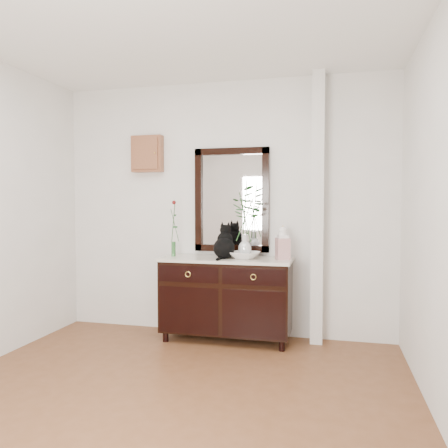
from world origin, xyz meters
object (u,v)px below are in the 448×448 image
(lotus_bowl, at_px, (245,255))
(ginger_jar, at_px, (283,242))
(sideboard, at_px, (226,294))
(cat, at_px, (224,241))

(lotus_bowl, bearing_deg, ginger_jar, 6.19)
(sideboard, relative_size, ginger_jar, 3.93)
(lotus_bowl, relative_size, ginger_jar, 0.85)
(ginger_jar, bearing_deg, cat, -174.93)
(sideboard, distance_m, ginger_jar, 0.79)
(sideboard, relative_size, lotus_bowl, 4.61)
(cat, height_order, ginger_jar, cat)
(sideboard, bearing_deg, lotus_bowl, -7.00)
(lotus_bowl, distance_m, ginger_jar, 0.40)
(sideboard, distance_m, lotus_bowl, 0.46)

